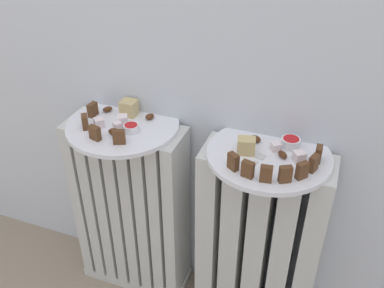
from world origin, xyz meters
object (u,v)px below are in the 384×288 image
object	(u,v)px
radiator_right	(258,245)
fork	(256,162)
radiator_left	(132,211)
jam_bowl_right	(291,142)
plate_right	(269,155)
plate_left	(123,125)
jam_bowl_left	(131,128)

from	to	relation	value
radiator_right	fork	xyz separation A→B (m)	(-0.02, -0.05, 0.31)
radiator_left	jam_bowl_right	xyz separation A→B (m)	(0.43, 0.04, 0.32)
radiator_left	plate_right	bearing A→B (deg)	-0.00
radiator_left	radiator_right	world-z (taller)	same
plate_left	fork	world-z (taller)	fork
radiator_left	fork	bearing A→B (deg)	-7.62
plate_right	jam_bowl_left	xyz separation A→B (m)	(-0.35, -0.03, 0.02)
radiator_right	plate_left	world-z (taller)	plate_left
radiator_left	radiator_right	xyz separation A→B (m)	(0.39, -0.00, -0.00)
jam_bowl_left	fork	distance (m)	0.33
plate_right	jam_bowl_left	distance (m)	0.35
radiator_left	jam_bowl_left	xyz separation A→B (m)	(0.04, -0.03, 0.32)
radiator_right	plate_left	bearing A→B (deg)	180.00
plate_right	jam_bowl_right	distance (m)	0.06
plate_left	fork	xyz separation A→B (m)	(0.37, -0.05, 0.01)
jam_bowl_left	fork	size ratio (longest dim) A/B	0.44
plate_left	jam_bowl_left	distance (m)	0.05
radiator_left	plate_left	world-z (taller)	plate_left
jam_bowl_left	jam_bowl_right	xyz separation A→B (m)	(0.39, 0.07, 0.00)
plate_left	plate_right	size ratio (longest dim) A/B	1.00
jam_bowl_right	plate_left	bearing A→B (deg)	-174.35
plate_left	jam_bowl_right	bearing A→B (deg)	5.65
plate_right	jam_bowl_right	bearing A→B (deg)	45.23
radiator_right	fork	size ratio (longest dim) A/B	6.46
jam_bowl_left	plate_left	bearing A→B (deg)	145.14
plate_left	jam_bowl_right	size ratio (longest dim) A/B	6.48
radiator_left	jam_bowl_left	size ratio (longest dim) A/B	14.74
radiator_left	jam_bowl_right	distance (m)	0.54
radiator_right	jam_bowl_left	distance (m)	0.47
jam_bowl_left	radiator_left	bearing A→B (deg)	145.14
plate_left	plate_right	xyz separation A→B (m)	(0.39, 0.00, 0.00)
jam_bowl_right	radiator_left	bearing A→B (deg)	-174.35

